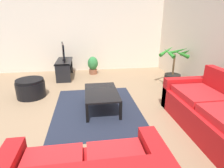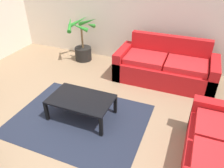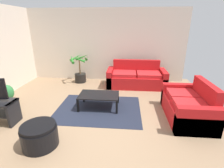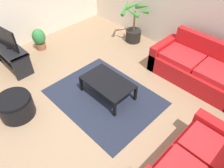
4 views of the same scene
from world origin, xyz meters
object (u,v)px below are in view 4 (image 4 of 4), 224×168
coffee_table (108,83)px  potted_palm (134,28)px  ottoman (16,106)px  tv_stand (11,55)px  couch_main (199,69)px  tv (5,37)px  potted_plant_small (39,38)px

coffee_table → potted_palm: size_ratio=0.97×
potted_palm → ottoman: bearing=-86.4°
tv_stand → ottoman: (1.44, -0.64, -0.13)m
couch_main → ottoman: (-1.91, -3.32, -0.09)m
coffee_table → ottoman: ottoman is taller
tv_stand → coffee_table: tv_stand is taller
couch_main → ottoman: 3.83m
ottoman → coffee_table: bearing=62.0°
couch_main → tv_stand: (-3.35, -2.68, 0.05)m
tv_stand → tv: 0.46m
tv → potted_plant_small: tv is taller
tv_stand → coffee_table: size_ratio=1.06×
tv_stand → ottoman: size_ratio=1.70×
coffee_table → potted_palm: (-1.07, 2.03, 0.06)m
potted_plant_small → ottoman: potted_plant_small is taller
coffee_table → tv: bearing=-157.8°
tv_stand → coffee_table: bearing=22.3°
couch_main → tv: 4.32m
couch_main → tv_stand: 4.29m
tv → potted_palm: (1.22, 2.96, -0.41)m
tv → ottoman: size_ratio=1.30×
tv_stand → tv: (-0.00, 0.00, 0.46)m
tv_stand → ottoman: tv_stand is taller
ottoman → potted_palm: bearing=93.6°
couch_main → potted_palm: 2.15m
coffee_table → ottoman: size_ratio=1.61×
couch_main → tv_stand: couch_main is taller
tv → tv_stand: bearing=-82.1°
tv → potted_plant_small: bearing=106.3°
potted_plant_small → potted_palm: bearing=54.7°
tv → coffee_table: (2.28, 0.93, -0.48)m
tv → potted_plant_small: (-0.26, 0.88, -0.50)m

